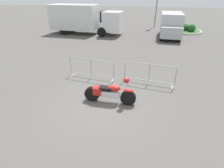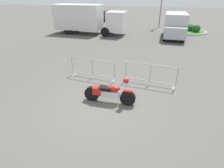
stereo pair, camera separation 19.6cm
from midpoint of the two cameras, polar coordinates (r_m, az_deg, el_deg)
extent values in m
plane|color=#54514C|center=(7.19, -2.37, -6.47)|extent=(120.00, 120.00, 0.00)
cylinder|color=black|center=(7.01, 5.96, -4.60)|extent=(0.62, 0.19, 0.62)
cylinder|color=black|center=(7.31, -5.77, -3.14)|extent=(0.62, 0.19, 0.62)
cube|color=silver|center=(7.07, -0.03, -3.21)|extent=(0.82, 0.25, 0.27)
ellipsoid|color=#B21E19|center=(6.90, 1.37, -1.44)|extent=(0.55, 0.26, 0.25)
cube|color=black|center=(6.99, -1.42, -1.40)|extent=(0.51, 0.28, 0.12)
cube|color=#B21E19|center=(7.14, -3.97, -2.05)|extent=(0.36, 0.32, 0.31)
cube|color=#B21E19|center=(6.84, 6.09, -2.27)|extent=(0.39, 0.14, 0.06)
cylinder|color=silver|center=(6.79, 5.33, -1.22)|extent=(0.04, 0.04, 0.44)
sphere|color=silver|center=(6.70, 5.81, 0.01)|extent=(0.15, 0.15, 0.15)
sphere|color=#B21E19|center=(6.64, 5.45, 1.16)|extent=(0.23, 0.23, 0.23)
cylinder|color=#9EA0A5|center=(8.94, -5.94, 7.98)|extent=(2.51, 0.28, 0.04)
cylinder|color=#9EA0A5|center=(9.26, -5.69, 3.02)|extent=(2.51, 0.28, 0.04)
cylinder|color=#9EA0A5|center=(9.66, -12.33, 6.30)|extent=(0.05, 0.05, 0.85)
cylinder|color=#9EA0A5|center=(9.09, -5.81, 5.46)|extent=(0.05, 0.05, 0.85)
cylinder|color=#9EA0A5|center=(8.66, 1.44, 4.44)|extent=(0.05, 0.05, 0.85)
cube|color=#9EA0A5|center=(9.85, -11.63, 2.95)|extent=(0.10, 0.44, 0.03)
cube|color=#9EA0A5|center=(8.94, 0.97, 0.90)|extent=(0.10, 0.44, 0.03)
cylinder|color=#9EA0A5|center=(8.41, 13.35, 6.09)|extent=(2.51, 0.28, 0.04)
cylinder|color=#9EA0A5|center=(8.75, 12.75, 0.91)|extent=(2.51, 0.28, 0.04)
cylinder|color=#9EA0A5|center=(8.77, 5.23, 4.65)|extent=(0.05, 0.05, 0.85)
cylinder|color=#9EA0A5|center=(8.57, 13.04, 3.45)|extent=(0.05, 0.05, 0.85)
cylinder|color=#9EA0A5|center=(8.54, 21.05, 2.16)|extent=(0.05, 0.05, 0.85)
cube|color=#9EA0A5|center=(9.01, 5.50, 1.01)|extent=(0.10, 0.44, 0.03)
cube|color=#9EA0A5|center=(8.79, 19.94, -1.36)|extent=(0.10, 0.44, 0.03)
cube|color=silver|center=(20.65, -10.61, 20.72)|extent=(5.05, 2.40, 2.50)
cube|color=silver|center=(19.21, 1.83, 19.75)|extent=(1.84, 2.22, 1.90)
cylinder|color=black|center=(20.52, -0.15, 17.58)|extent=(0.97, 0.30, 0.96)
cylinder|color=black|center=(18.70, -1.86, 16.59)|extent=(0.97, 0.30, 0.96)
cylinder|color=black|center=(22.05, -11.28, 17.78)|extent=(0.97, 0.30, 0.96)
cylinder|color=black|center=(20.37, -13.76, 16.77)|extent=(0.97, 0.30, 0.96)
cube|color=#B2B7BC|center=(19.65, 20.19, 18.02)|extent=(2.10, 4.15, 2.00)
cube|color=#B2B7BC|center=(17.26, 20.21, 15.30)|extent=(1.92, 0.94, 1.00)
cylinder|color=black|center=(17.82, 22.66, 13.63)|extent=(0.26, 0.73, 0.72)
cylinder|color=black|center=(17.72, 17.14, 14.43)|extent=(0.26, 0.73, 0.72)
cylinder|color=black|center=(21.04, 22.00, 15.61)|extent=(0.26, 0.73, 0.72)
cylinder|color=black|center=(20.96, 17.29, 16.29)|extent=(0.26, 0.73, 0.72)
cube|color=white|center=(32.77, -12.57, 20.95)|extent=(2.07, 4.45, 0.71)
cube|color=#1E232B|center=(32.57, -12.79, 21.97)|extent=(1.78, 2.33, 0.50)
cylinder|color=black|center=(34.36, -12.82, 20.71)|extent=(0.27, 0.66, 0.64)
cylinder|color=black|center=(33.81, -10.34, 20.83)|extent=(0.27, 0.66, 0.64)
cylinder|color=black|center=(31.83, -14.81, 20.01)|extent=(0.27, 0.66, 0.64)
cylinder|color=black|center=(31.25, -12.18, 20.15)|extent=(0.27, 0.66, 0.64)
cube|color=tan|center=(31.83, -7.30, 21.10)|extent=(1.94, 4.18, 0.66)
cube|color=#1E232B|center=(31.64, -7.44, 22.09)|extent=(1.67, 2.19, 0.47)
cylinder|color=black|center=(33.30, -7.78, 20.87)|extent=(0.25, 0.62, 0.61)
cylinder|color=black|center=(32.90, -5.31, 20.92)|extent=(0.25, 0.62, 0.61)
cylinder|color=black|center=(30.85, -9.34, 20.26)|extent=(0.25, 0.62, 0.61)
cylinder|color=black|center=(30.42, -6.70, 20.32)|extent=(0.25, 0.62, 0.61)
cube|color=black|center=(31.16, -1.72, 21.21)|extent=(2.04, 4.39, 0.70)
cube|color=#1E232B|center=(30.95, -1.80, 22.28)|extent=(1.76, 2.30, 0.50)
cylinder|color=black|center=(32.68, -2.51, 20.98)|extent=(0.26, 0.65, 0.64)
cylinder|color=black|center=(32.38, 0.19, 20.95)|extent=(0.26, 0.65, 0.64)
cylinder|color=black|center=(30.03, -3.76, 20.38)|extent=(0.26, 0.65, 0.64)
cylinder|color=black|center=(29.71, -0.84, 20.35)|extent=(0.26, 0.65, 0.64)
cylinder|color=#262838|center=(21.63, 0.95, 17.95)|extent=(0.29, 0.29, 0.85)
cylinder|color=beige|center=(21.52, 0.97, 19.88)|extent=(0.40, 0.40, 0.62)
sphere|color=tan|center=(21.47, 0.97, 20.99)|extent=(0.22, 0.22, 0.22)
cylinder|color=#ADA89E|center=(23.17, 23.34, 15.57)|extent=(4.39, 4.39, 0.14)
cylinder|color=#38662D|center=(23.15, 23.38, 15.76)|extent=(4.04, 4.04, 0.02)
sphere|color=#1E511E|center=(22.91, 24.26, 16.26)|extent=(0.72, 0.72, 0.72)
sphere|color=#3D7A38|center=(23.65, 22.00, 17.31)|extent=(1.06, 1.06, 1.06)
sphere|color=#3D7A38|center=(23.35, 24.35, 16.57)|extent=(0.86, 0.86, 0.86)
sphere|color=#1E511E|center=(22.50, 26.07, 15.91)|extent=(0.87, 0.87, 0.87)
cylinder|color=#595B60|center=(24.87, 16.05, 23.64)|extent=(0.12, 0.12, 5.50)
camera|label=1|loc=(0.10, -89.23, 0.40)|focal=28.00mm
camera|label=2|loc=(0.10, 90.77, -0.40)|focal=28.00mm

